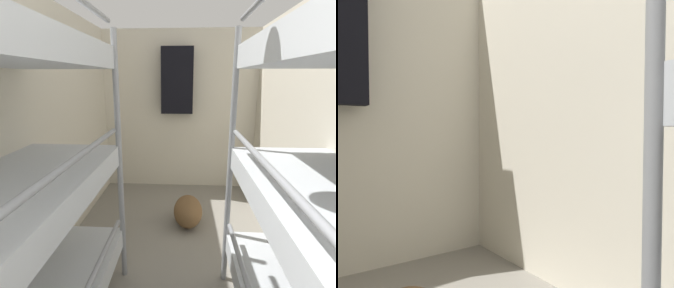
{
  "view_description": "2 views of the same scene",
  "coord_description": "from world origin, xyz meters",
  "views": [
    {
      "loc": [
        0.07,
        0.52,
        1.63
      ],
      "look_at": [
        -0.09,
        3.08,
        0.98
      ],
      "focal_mm": 28.0,
      "sensor_mm": 36.0,
      "label": 1
    },
    {
      "loc": [
        -0.32,
        1.97,
        0.97
      ],
      "look_at": [
        0.66,
        3.34,
        0.91
      ],
      "focal_mm": 35.0,
      "sensor_mm": 36.0,
      "label": 2
    }
  ],
  "objects": [
    {
      "name": "wall_back",
      "position": [
        0.0,
        4.39,
        1.14
      ],
      "size": [
        2.32,
        0.06,
        2.29
      ],
      "color": "beige",
      "rests_on": "ground_plane"
    },
    {
      "name": "hanging_coat",
      "position": [
        -0.04,
        4.24,
        1.59
      ],
      "size": [
        0.44,
        0.12,
        0.9
      ],
      "color": "black"
    },
    {
      "name": "wall_left",
      "position": [
        -1.13,
        2.18,
        1.14
      ],
      "size": [
        0.06,
        4.48,
        2.29
      ],
      "color": "beige",
      "rests_on": "ground_plane"
    },
    {
      "name": "duffel_bag",
      "position": [
        0.13,
        3.23,
        0.16
      ],
      "size": [
        0.32,
        0.5,
        0.32
      ],
      "color": "brown",
      "rests_on": "ground_plane"
    }
  ]
}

